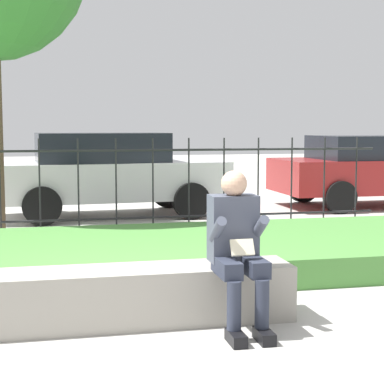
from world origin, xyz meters
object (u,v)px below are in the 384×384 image
at_px(car_parked_center, 108,172).
at_px(car_parked_right, 380,169).
at_px(person_seated_reader, 237,243).
at_px(stone_bench, 134,299).

xyz_separation_m(car_parked_center, car_parked_right, (5.50, 0.27, -0.03)).
xyz_separation_m(person_seated_reader, car_parked_right, (5.09, 6.98, 0.07)).
bearing_deg(car_parked_center, stone_bench, -97.23).
relative_size(stone_bench, car_parked_center, 0.63).
height_order(car_parked_center, car_parked_right, car_parked_center).
xyz_separation_m(person_seated_reader, car_parked_center, (-0.41, 6.71, 0.10)).
relative_size(person_seated_reader, car_parked_right, 0.29).
height_order(person_seated_reader, car_parked_center, car_parked_center).
distance_m(stone_bench, car_parked_center, 6.46).
bearing_deg(car_parked_right, stone_bench, -131.22).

